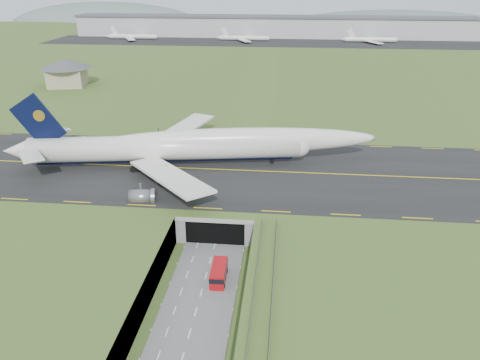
# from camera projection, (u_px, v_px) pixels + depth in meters

# --- Properties ---
(ground) EXTENTS (900.00, 900.00, 0.00)m
(ground) POSITION_uv_depth(u_px,v_px,m) (209.00, 267.00, 87.71)
(ground) COLOR #3E5622
(ground) RESTS_ON ground
(airfield_deck) EXTENTS (800.00, 800.00, 6.00)m
(airfield_deck) POSITION_uv_depth(u_px,v_px,m) (208.00, 254.00, 86.50)
(airfield_deck) COLOR gray
(airfield_deck) RESTS_ON ground
(trench_road) EXTENTS (12.00, 75.00, 0.20)m
(trench_road) POSITION_uv_depth(u_px,v_px,m) (202.00, 291.00, 80.84)
(trench_road) COLOR slate
(trench_road) RESTS_ON ground
(taxiway) EXTENTS (800.00, 44.00, 0.18)m
(taxiway) POSITION_uv_depth(u_px,v_px,m) (230.00, 170.00, 115.27)
(taxiway) COLOR black
(taxiway) RESTS_ON airfield_deck
(tunnel_portal) EXTENTS (17.00, 22.30, 6.00)m
(tunnel_portal) POSITION_uv_depth(u_px,v_px,m) (221.00, 210.00, 101.57)
(tunnel_portal) COLOR gray
(tunnel_portal) RESTS_ON ground
(guideway) EXTENTS (3.00, 53.00, 7.05)m
(guideway) POSITION_uv_depth(u_px,v_px,m) (262.00, 317.00, 67.14)
(guideway) COLOR #A8A8A3
(guideway) RESTS_ON ground
(jumbo_jet) EXTENTS (91.88, 59.01, 19.79)m
(jumbo_jet) POSITION_uv_depth(u_px,v_px,m) (192.00, 146.00, 115.87)
(jumbo_jet) COLOR silver
(jumbo_jet) RESTS_ON ground
(shuttle_tram) EXTENTS (2.81, 7.00, 2.85)m
(shuttle_tram) POSITION_uv_depth(u_px,v_px,m) (219.00, 273.00, 83.35)
(shuttle_tram) COLOR #AD0B10
(shuttle_tram) RESTS_ON ground
(service_building) EXTENTS (24.83, 24.83, 11.53)m
(service_building) POSITION_uv_depth(u_px,v_px,m) (66.00, 70.00, 199.36)
(service_building) COLOR tan
(service_building) RESTS_ON ground
(cargo_terminal) EXTENTS (320.00, 67.00, 15.60)m
(cargo_terminal) POSITION_uv_depth(u_px,v_px,m) (272.00, 26.00, 354.53)
(cargo_terminal) COLOR #B2B2B2
(cargo_terminal) RESTS_ON ground
(distant_hills) EXTENTS (700.00, 91.00, 60.00)m
(distant_hills) POSITION_uv_depth(u_px,v_px,m) (340.00, 32.00, 474.57)
(distant_hills) COLOR #556663
(distant_hills) RESTS_ON ground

